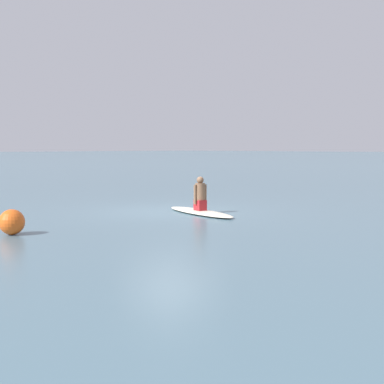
% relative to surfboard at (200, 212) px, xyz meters
% --- Properties ---
extents(ground_plane, '(400.00, 400.00, 0.00)m').
position_rel_surfboard_xyz_m(ground_plane, '(-0.96, -0.26, -0.05)').
color(ground_plane, slate).
extents(surfboard, '(3.16, 1.53, 0.09)m').
position_rel_surfboard_xyz_m(surfboard, '(0.00, 0.00, 0.00)').
color(surfboard, silver).
rests_on(surfboard, ground).
extents(person_paddler, '(0.37, 0.42, 0.95)m').
position_rel_surfboard_xyz_m(person_paddler, '(0.00, 0.00, 0.48)').
color(person_paddler, '#A51E23').
rests_on(person_paddler, surfboard).
extents(buoy_marker, '(0.55, 0.55, 0.55)m').
position_rel_surfboard_xyz_m(buoy_marker, '(-0.31, -5.53, 0.23)').
color(buoy_marker, '#E55919').
rests_on(buoy_marker, ground).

